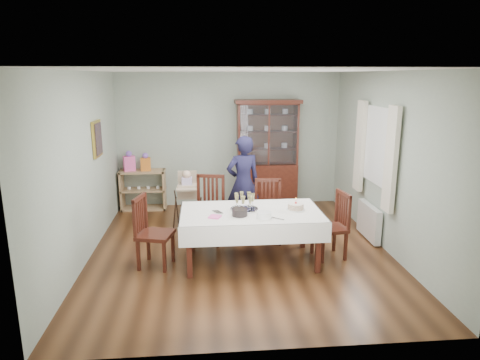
{
  "coord_description": "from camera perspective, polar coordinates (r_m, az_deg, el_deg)",
  "views": [
    {
      "loc": [
        -0.54,
        -6.15,
        2.63
      ],
      "look_at": [
        0.02,
        0.2,
        1.07
      ],
      "focal_mm": 32.0,
      "sensor_mm": 36.0,
      "label": 1
    }
  ],
  "objects": [
    {
      "name": "chair_end_right",
      "position": [
        6.51,
        11.93,
        -7.59
      ],
      "size": [
        0.51,
        0.51,
        0.98
      ],
      "rotation": [
        0.0,
        0.0,
        -1.4
      ],
      "color": "#471E11",
      "rests_on": "floor"
    },
    {
      "name": "curtain_right",
      "position": [
        7.66,
        15.71,
        4.37
      ],
      "size": [
        0.07,
        0.3,
        1.55
      ],
      "primitive_type": "cube",
      "color": "silver",
      "rests_on": "room_shell"
    },
    {
      "name": "birthday_cake",
      "position": [
        6.17,
        7.44,
        -3.56
      ],
      "size": [
        0.26,
        0.26,
        0.18
      ],
      "color": "white",
      "rests_on": "dining_table"
    },
    {
      "name": "picture_frame",
      "position": [
        7.22,
        -18.52,
        5.23
      ],
      "size": [
        0.04,
        0.48,
        0.58
      ],
      "primitive_type": "cube",
      "color": "gold",
      "rests_on": "room_shell"
    },
    {
      "name": "gift_bag_pink",
      "position": [
        8.69,
        -14.55,
        2.34
      ],
      "size": [
        0.25,
        0.2,
        0.4
      ],
      "color": "#FD5DAE",
      "rests_on": "sideboard"
    },
    {
      "name": "chair_far_right",
      "position": [
        6.99,
        3.75,
        -5.79
      ],
      "size": [
        0.49,
        0.49,
        1.0
      ],
      "rotation": [
        0.0,
        0.0,
        -0.1
      ],
      "color": "#471E11",
      "rests_on": "floor"
    },
    {
      "name": "cake_knife",
      "position": [
        5.79,
        4.75,
        -5.08
      ],
      "size": [
        0.22,
        0.18,
        0.01
      ],
      "primitive_type": "cube",
      "rotation": [
        0.0,
        0.0,
        -0.68
      ],
      "color": "silver",
      "rests_on": "dining_table"
    },
    {
      "name": "radiator",
      "position": [
        7.37,
        16.81,
        -5.29
      ],
      "size": [
        0.1,
        0.8,
        0.55
      ],
      "primitive_type": "cube",
      "color": "white",
      "rests_on": "floor"
    },
    {
      "name": "chair_far_left",
      "position": [
        6.96,
        -4.21,
        -5.7
      ],
      "size": [
        0.58,
        0.58,
        1.07
      ],
      "rotation": [
        0.0,
        0.0,
        -0.24
      ],
      "color": "#471E11",
      "rests_on": "floor"
    },
    {
      "name": "high_chair",
      "position": [
        7.68,
        -6.99,
        -3.26
      ],
      "size": [
        0.46,
        0.46,
        1.02
      ],
      "rotation": [
        0.0,
        0.0,
        -0.02
      ],
      "color": "black",
      "rests_on": "floor"
    },
    {
      "name": "floor",
      "position": [
        6.71,
        -0.01,
        -9.32
      ],
      "size": [
        5.0,
        5.0,
        0.0
      ],
      "primitive_type": "plane",
      "color": "#593319",
      "rests_on": "ground"
    },
    {
      "name": "sideboard",
      "position": [
        8.81,
        -12.77,
        -1.28
      ],
      "size": [
        0.9,
        0.38,
        0.8
      ],
      "color": "tan",
      "rests_on": "floor"
    },
    {
      "name": "gift_bag_orange",
      "position": [
        8.65,
        -12.48,
        2.27
      ],
      "size": [
        0.21,
        0.15,
        0.36
      ],
      "color": "orange",
      "rests_on": "sideboard"
    },
    {
      "name": "room_shell",
      "position": [
        6.77,
        -0.41,
        5.89
      ],
      "size": [
        5.0,
        5.0,
        5.0
      ],
      "color": "#9EAA99",
      "rests_on": "floor"
    },
    {
      "name": "plate_stack_white",
      "position": [
        5.78,
        3.22,
        -4.69
      ],
      "size": [
        0.27,
        0.27,
        0.09
      ],
      "primitive_type": "cylinder",
      "rotation": [
        0.0,
        0.0,
        0.39
      ],
      "color": "white",
      "rests_on": "dining_table"
    },
    {
      "name": "china_cabinet",
      "position": [
        8.64,
        3.63,
        3.67
      ],
      "size": [
        1.3,
        0.48,
        2.18
      ],
      "color": "#471E11",
      "rests_on": "floor"
    },
    {
      "name": "champagne_tray",
      "position": [
        6.1,
        0.57,
        -3.38
      ],
      "size": [
        0.4,
        0.4,
        0.24
      ],
      "color": "silver",
      "rests_on": "dining_table"
    },
    {
      "name": "chair_end_left",
      "position": [
        6.2,
        -11.34,
        -8.58
      ],
      "size": [
        0.56,
        0.56,
        1.02
      ],
      "rotation": [
        0.0,
        0.0,
        1.32
      ],
      "color": "#471E11",
      "rests_on": "floor"
    },
    {
      "name": "window",
      "position": [
        7.1,
        17.96,
        4.33
      ],
      "size": [
        0.04,
        1.02,
        1.22
      ],
      "primitive_type": "cube",
      "color": "white",
      "rests_on": "room_shell"
    },
    {
      "name": "napkin_stack",
      "position": [
        5.82,
        -3.38,
        -4.91
      ],
      "size": [
        0.19,
        0.19,
        0.02
      ],
      "primitive_type": "cube",
      "rotation": [
        0.0,
        0.0,
        -0.38
      ],
      "color": "#FD5DAE",
      "rests_on": "dining_table"
    },
    {
      "name": "curtain_left",
      "position": [
        6.54,
        19.49,
        2.55
      ],
      "size": [
        0.07,
        0.3,
        1.55
      ],
      "primitive_type": "cube",
      "color": "silver",
      "rests_on": "room_shell"
    },
    {
      "name": "plate_stack_dark",
      "position": [
        5.87,
        -0.04,
        -4.3
      ],
      "size": [
        0.27,
        0.27,
        0.1
      ],
      "primitive_type": "cylinder",
      "rotation": [
        0.0,
        0.0,
        -0.29
      ],
      "color": "black",
      "rests_on": "dining_table"
    },
    {
      "name": "woman",
      "position": [
        7.4,
        0.41,
        -0.39
      ],
      "size": [
        0.68,
        0.53,
        1.64
      ],
      "primitive_type": "imported",
      "rotation": [
        0.0,
        0.0,
        3.4
      ],
      "color": "black",
      "rests_on": "floor"
    },
    {
      "name": "cutlery",
      "position": [
        6.03,
        -3.38,
        -4.29
      ],
      "size": [
        0.18,
        0.21,
        0.01
      ],
      "primitive_type": null,
      "rotation": [
        0.0,
        0.0,
        0.44
      ],
      "color": "silver",
      "rests_on": "dining_table"
    },
    {
      "name": "dining_table",
      "position": [
        6.2,
        1.46,
        -7.48
      ],
      "size": [
        2.0,
        1.15,
        0.76
      ],
      "rotation": [
        0.0,
        0.0,
        0.0
      ],
      "color": "#471E11",
      "rests_on": "floor"
    }
  ]
}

